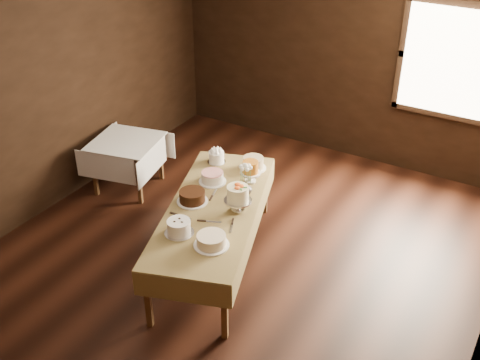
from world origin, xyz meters
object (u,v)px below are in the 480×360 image
object	(u,v)px
cake_flowers	(238,200)
cake_cream	(211,241)
cake_caramel	(250,173)
cake_server_b	(231,228)
cake_lattice	(212,178)
cake_chocolate	(192,197)
cake_speckled	(253,163)
cake_swirl	(179,228)
flower_vase	(245,188)
display_table	(214,211)
cake_server_c	(214,192)
cake_meringue	(216,157)
cake_server_a	(214,222)
cake_server_e	(184,217)
cake_server_d	(240,197)
side_table	(126,146)

from	to	relation	value
cake_flowers	cake_cream	xyz separation A→B (m)	(0.09, -0.63, -0.07)
cake_caramel	cake_server_b	bearing A→B (deg)	-71.71
cake_lattice	cake_chocolate	world-z (taller)	cake_chocolate
cake_speckled	cake_swirl	size ratio (longest dim) A/B	1.11
cake_chocolate	flower_vase	bearing A→B (deg)	46.16
cake_speckled	cake_swirl	xyz separation A→B (m)	(0.02, -1.44, 0.00)
cake_speckled	cake_chocolate	world-z (taller)	cake_speckled
cake_chocolate	cake_flowers	xyz separation A→B (m)	(0.48, 0.11, 0.06)
display_table	cake_swirl	bearing A→B (deg)	-92.58
display_table	cake_server_c	size ratio (longest dim) A/B	10.14
cake_meringue	cake_swirl	size ratio (longest dim) A/B	0.88
display_table	cake_meringue	bearing A→B (deg)	120.88
cake_speckled	cake_caramel	world-z (taller)	cake_caramel
cake_speckled	cake_server_a	world-z (taller)	cake_speckled
cake_lattice	flower_vase	world-z (taller)	flower_vase
cake_speckled	cake_meringue	bearing A→B (deg)	-167.60
cake_caramel	cake_server_e	world-z (taller)	cake_caramel
display_table	cake_server_b	distance (m)	0.43
cake_flowers	flower_vase	distance (m)	0.32
display_table	cake_caramel	world-z (taller)	cake_caramel
display_table	flower_vase	xyz separation A→B (m)	(0.16, 0.37, 0.12)
cake_chocolate	cake_server_e	size ratio (longest dim) A/B	1.37
cake_server_d	cake_swirl	bearing A→B (deg)	-168.66
display_table	cake_server_c	bearing A→B (deg)	120.97
cake_server_b	cake_speckled	bearing A→B (deg)	175.19
side_table	cake_meringue	size ratio (longest dim) A/B	3.82
cake_swirl	cake_server_c	world-z (taller)	cake_swirl
side_table	cake_lattice	bearing A→B (deg)	-12.21
cake_caramel	cake_server_d	bearing A→B (deg)	-77.74
cake_speckled	cake_server_b	world-z (taller)	cake_speckled
display_table	cake_server_a	distance (m)	0.28
cake_caramel	side_table	bearing A→B (deg)	176.67
cake_swirl	side_table	bearing A→B (deg)	143.92
cake_meringue	side_table	bearing A→B (deg)	-177.17
cake_caramel	cake_server_d	size ratio (longest dim) A/B	1.08
display_table	cake_swirl	world-z (taller)	cake_swirl
side_table	cake_flowers	distance (m)	2.15
cake_server_d	cake_server_e	xyz separation A→B (m)	(-0.29, -0.60, 0.00)
side_table	cake_server_b	distance (m)	2.36
cake_server_a	cake_lattice	bearing A→B (deg)	100.53
cake_speckled	cake_server_a	xyz separation A→B (m)	(0.20, -1.12, -0.06)
flower_vase	cake_lattice	bearing A→B (deg)	176.29
cake_caramel	flower_vase	size ratio (longest dim) A/B	1.82
cake_swirl	flower_vase	size ratio (longest dim) A/B	1.99
cake_flowers	cake_lattice	bearing A→B (deg)	147.53
cake_meringue	cake_server_c	xyz separation A→B (m)	(0.34, -0.56, -0.06)
cake_speckled	flower_vase	distance (m)	0.55
cake_server_b	side_table	bearing A→B (deg)	-138.67
cake_speckled	cake_server_e	xyz separation A→B (m)	(-0.10, -1.20, -0.06)
cake_lattice	cake_swirl	bearing A→B (deg)	-75.39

